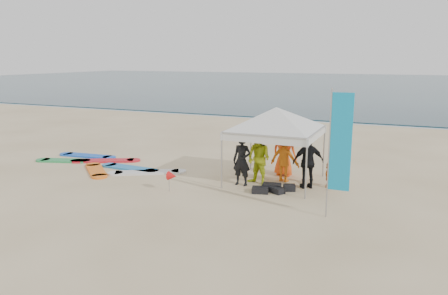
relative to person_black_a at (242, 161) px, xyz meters
name	(u,v)px	position (x,y,z in m)	size (l,w,h in m)	color
ground	(173,206)	(-1.04, -2.65, -0.81)	(120.00, 120.00, 0.00)	beige
ocean	(372,84)	(-1.04, 57.35, -0.77)	(160.00, 84.00, 0.08)	#0C2633
shoreline_foam	(313,121)	(-1.04, 15.55, -0.81)	(160.00, 1.20, 0.01)	silver
person_black_a	(242,161)	(0.00, 0.00, 0.00)	(0.59, 0.39, 1.63)	black
person_yellow	(259,159)	(0.47, 0.29, 0.05)	(0.84, 0.65, 1.72)	#BFD41D
person_orange_a	(285,158)	(1.14, 0.99, -0.01)	(1.03, 0.59, 1.60)	orange
person_black_b	(308,162)	(2.03, 0.52, 0.04)	(1.00, 0.42, 1.70)	black
person_orange_b	(284,151)	(0.93, 1.70, 0.07)	(0.86, 0.56, 1.77)	#FF5416
person_seated	(329,175)	(2.64, 0.89, -0.40)	(0.76, 0.24, 0.82)	orange
canopy_tent	(276,108)	(0.88, 0.76, 1.66)	(3.77, 3.77, 2.85)	#A5A5A8
feather_flag	(339,144)	(3.30, -1.83, 1.14)	(0.56, 0.04, 3.32)	#A5A5A8
marker_pennant	(172,176)	(-1.69, -1.52, -0.32)	(0.28, 0.28, 0.64)	#A5A5A8
gear_pile	(272,189)	(1.13, -0.29, -0.72)	(1.28, 0.97, 0.22)	black
surfboard_spread	(106,164)	(-5.74, 0.38, -0.78)	(6.07, 2.96, 0.07)	#2275B9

